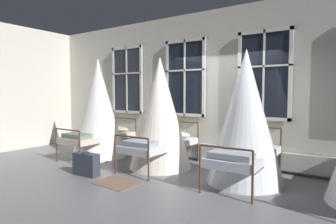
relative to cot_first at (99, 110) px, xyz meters
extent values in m
plane|color=slate|center=(2.88, -0.19, -1.20)|extent=(20.13, 20.13, 0.00)
cube|color=beige|center=(2.88, 1.17, 0.57)|extent=(11.07, 0.10, 3.54)
cube|color=black|center=(0.02, 1.06, 0.79)|extent=(1.11, 0.02, 1.88)
cube|color=silver|center=(0.02, 1.06, -0.11)|extent=(1.11, 0.06, 0.07)
cube|color=silver|center=(0.02, 1.06, 1.70)|extent=(1.11, 0.06, 0.07)
cube|color=silver|center=(-0.50, 1.06, 0.79)|extent=(0.07, 0.06, 1.88)
cube|color=silver|center=(0.54, 1.06, 0.79)|extent=(0.07, 0.06, 1.88)
cube|color=silver|center=(0.02, 1.06, 0.79)|extent=(0.04, 0.06, 1.88)
cube|color=silver|center=(0.02, 1.06, 0.98)|extent=(1.11, 0.06, 0.04)
cube|color=black|center=(1.93, 1.06, 0.79)|extent=(1.11, 0.02, 1.88)
cube|color=silver|center=(1.93, 1.06, -0.11)|extent=(1.11, 0.06, 0.07)
cube|color=silver|center=(1.93, 1.06, 1.70)|extent=(1.11, 0.06, 0.07)
cube|color=silver|center=(1.41, 1.06, 0.79)|extent=(0.07, 0.06, 1.88)
cube|color=silver|center=(2.45, 1.06, 0.79)|extent=(0.07, 0.06, 1.88)
cube|color=silver|center=(1.93, 1.06, 0.79)|extent=(0.04, 0.06, 1.88)
cube|color=silver|center=(1.93, 1.06, 0.98)|extent=(1.11, 0.06, 0.04)
cube|color=black|center=(3.83, 1.06, 0.79)|extent=(1.11, 0.02, 1.88)
cube|color=silver|center=(3.83, 1.06, -0.11)|extent=(1.11, 0.06, 0.07)
cube|color=silver|center=(3.83, 1.06, 1.70)|extent=(1.11, 0.06, 0.07)
cube|color=silver|center=(3.31, 1.06, 0.79)|extent=(0.07, 0.06, 1.88)
cube|color=silver|center=(4.35, 1.06, 0.79)|extent=(0.07, 0.06, 1.88)
cube|color=silver|center=(3.83, 1.06, 0.79)|extent=(0.04, 0.06, 1.88)
cube|color=silver|center=(3.83, 1.06, 0.98)|extent=(1.11, 0.06, 0.04)
cube|color=silver|center=(2.88, 1.04, -0.95)|extent=(6.32, 0.10, 0.36)
cylinder|color=#4C3323|center=(-0.42, 0.94, -0.74)|extent=(0.04, 0.04, 0.92)
cylinder|color=#4C3323|center=(0.43, 0.93, -0.74)|extent=(0.04, 0.04, 0.92)
cylinder|color=#4C3323|center=(-0.43, -0.93, -0.81)|extent=(0.04, 0.04, 0.79)
cylinder|color=#4C3323|center=(0.42, -0.94, -0.81)|extent=(0.04, 0.04, 0.79)
cylinder|color=#4C3323|center=(-0.43, 0.00, -0.78)|extent=(0.05, 1.87, 0.03)
cylinder|color=#4C3323|center=(0.43, 0.00, -0.78)|extent=(0.05, 1.87, 0.03)
cylinder|color=#4C3323|center=(0.01, 0.93, -0.28)|extent=(0.86, 0.04, 0.03)
cylinder|color=#4C3323|center=(-0.01, -0.94, -0.41)|extent=(0.86, 0.04, 0.03)
cube|color=beige|center=(0.00, 0.00, -0.70)|extent=(0.89, 1.90, 0.14)
ellipsoid|color=#B7B2A3|center=(0.00, 0.69, -0.56)|extent=(0.66, 0.40, 0.14)
cube|color=slate|center=(0.00, -0.68, -0.58)|extent=(0.70, 0.37, 0.10)
cone|color=white|center=(0.00, 0.00, 0.04)|extent=(1.38, 1.38, 2.50)
cylinder|color=#4C3323|center=(1.49, 0.98, -0.74)|extent=(0.04, 0.04, 0.92)
cylinder|color=#4C3323|center=(2.35, 0.97, -0.74)|extent=(0.04, 0.04, 0.92)
cylinder|color=#4C3323|center=(1.46, -0.89, -0.81)|extent=(0.04, 0.04, 0.79)
cylinder|color=#4C3323|center=(2.32, -0.90, -0.81)|extent=(0.04, 0.04, 0.79)
cylinder|color=#4C3323|center=(1.48, 0.04, -0.78)|extent=(0.06, 1.87, 0.03)
cylinder|color=#4C3323|center=(2.33, 0.03, -0.78)|extent=(0.06, 1.87, 0.03)
cylinder|color=#4C3323|center=(1.92, 0.97, -0.28)|extent=(0.86, 0.04, 0.03)
cylinder|color=#4C3323|center=(1.89, -0.90, -0.41)|extent=(0.86, 0.04, 0.03)
cube|color=silver|center=(1.91, 0.04, -0.70)|extent=(0.90, 1.90, 0.14)
ellipsoid|color=silver|center=(1.92, 0.73, -0.56)|extent=(0.66, 0.41, 0.14)
cube|color=#8C939E|center=(1.90, -0.64, -0.58)|extent=(0.71, 0.37, 0.10)
cone|color=silver|center=(1.91, 0.04, 0.00)|extent=(1.38, 1.38, 2.40)
cylinder|color=#4C3323|center=(3.37, 0.95, -0.74)|extent=(0.04, 0.04, 0.92)
cylinder|color=#4C3323|center=(4.22, 0.97, -0.74)|extent=(0.04, 0.04, 0.92)
cylinder|color=#4C3323|center=(3.40, -0.92, -0.81)|extent=(0.04, 0.04, 0.79)
cylinder|color=#4C3323|center=(4.25, -0.91, -0.81)|extent=(0.04, 0.04, 0.79)
cylinder|color=#4C3323|center=(3.38, 0.02, -0.78)|extent=(0.06, 1.87, 0.03)
cylinder|color=#4C3323|center=(4.24, 0.03, -0.78)|extent=(0.06, 1.87, 0.03)
cylinder|color=#4C3323|center=(3.80, 0.96, -0.28)|extent=(0.86, 0.05, 0.03)
cylinder|color=#4C3323|center=(3.83, -0.91, -0.41)|extent=(0.86, 0.05, 0.03)
cube|color=silver|center=(3.81, 0.02, -0.70)|extent=(0.91, 1.91, 0.14)
ellipsoid|color=beige|center=(3.80, 0.72, -0.56)|extent=(0.66, 0.41, 0.14)
cube|color=#8C939E|center=(3.82, -0.65, -0.58)|extent=(0.71, 0.37, 0.10)
cone|color=white|center=(3.81, 0.02, 0.00)|extent=(1.38, 1.38, 2.41)
cube|color=brown|center=(1.93, -1.34, -1.20)|extent=(0.82, 0.59, 0.01)
cube|color=#2D3342|center=(1.07, -1.31, -0.98)|extent=(0.57, 0.23, 0.44)
cube|color=tan|center=(1.06, -1.20, -0.98)|extent=(0.50, 0.04, 0.03)
torus|color=#2D3342|center=(1.07, -1.31, -0.75)|extent=(0.15, 0.15, 0.02)
camera|label=1|loc=(5.52, -4.96, 0.42)|focal=30.32mm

